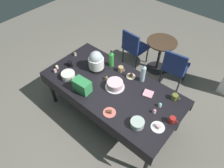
# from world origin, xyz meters

# --- Properties ---
(ground) EXTENTS (9.00, 9.00, 0.00)m
(ground) POSITION_xyz_m (0.00, 0.00, 0.00)
(ground) COLOR slate
(potluck_table) EXTENTS (2.20, 1.10, 0.75)m
(potluck_table) POSITION_xyz_m (0.00, 0.00, 0.69)
(potluck_table) COLOR black
(potluck_table) RESTS_ON ground
(frosted_layer_cake) EXTENTS (0.30, 0.30, 0.12)m
(frosted_layer_cake) POSITION_xyz_m (0.04, 0.02, 0.81)
(frosted_layer_cake) COLOR silver
(frosted_layer_cake) RESTS_ON potluck_table
(slow_cooker) EXTENTS (0.26, 0.26, 0.34)m
(slow_cooker) POSITION_xyz_m (-0.46, 0.14, 0.91)
(slow_cooker) COLOR black
(slow_cooker) RESTS_ON potluck_table
(glass_salad_bowl) EXTENTS (0.18, 0.18, 0.08)m
(glass_salad_bowl) POSITION_xyz_m (0.69, -0.31, 0.79)
(glass_salad_bowl) COLOR #B2C6BC
(glass_salad_bowl) RESTS_ON potluck_table
(ceramic_snack_bowl) EXTENTS (0.22, 0.22, 0.10)m
(ceramic_snack_bowl) POSITION_xyz_m (-0.65, -0.31, 0.80)
(ceramic_snack_bowl) COLOR silver
(ceramic_snack_bowl) RESTS_ON potluck_table
(dessert_plate_white) EXTENTS (0.18, 0.18, 0.05)m
(dessert_plate_white) POSITION_xyz_m (0.92, -0.16, 0.76)
(dessert_plate_white) COLOR white
(dessert_plate_white) RESTS_ON potluck_table
(dessert_plate_cream) EXTENTS (0.15, 0.15, 0.05)m
(dessert_plate_cream) POSITION_xyz_m (0.09, 0.36, 0.76)
(dessert_plate_cream) COLOR beige
(dessert_plate_cream) RESTS_ON potluck_table
(dessert_plate_coral) EXTENTS (0.18, 0.18, 0.04)m
(dessert_plate_coral) POSITION_xyz_m (0.29, -0.40, 0.76)
(dessert_plate_coral) COLOR #E07266
(dessert_plate_coral) RESTS_ON potluck_table
(cupcake_rose) EXTENTS (0.05, 0.05, 0.07)m
(cupcake_rose) POSITION_xyz_m (-0.16, 0.05, 0.78)
(cupcake_rose) COLOR beige
(cupcake_rose) RESTS_ON potluck_table
(cupcake_mint) EXTENTS (0.05, 0.05, 0.07)m
(cupcake_mint) POSITION_xyz_m (-0.92, -0.37, 0.78)
(cupcake_mint) COLOR beige
(cupcake_mint) RESTS_ON potluck_table
(cupcake_berry) EXTENTS (0.05, 0.05, 0.07)m
(cupcake_berry) POSITION_xyz_m (0.76, 0.01, 0.78)
(cupcake_berry) COLOR beige
(cupcake_berry) RESTS_ON potluck_table
(cupcake_cocoa) EXTENTS (0.05, 0.05, 0.07)m
(cupcake_cocoa) POSITION_xyz_m (-0.96, -0.29, 0.78)
(cupcake_cocoa) COLOR beige
(cupcake_cocoa) RESTS_ON potluck_table
(cupcake_vanilla) EXTENTS (0.05, 0.05, 0.07)m
(cupcake_vanilla) POSITION_xyz_m (-0.99, 0.14, 0.78)
(cupcake_vanilla) COLOR beige
(cupcake_vanilla) RESTS_ON potluck_table
(cupcake_lemon) EXTENTS (0.05, 0.05, 0.07)m
(cupcake_lemon) POSITION_xyz_m (0.76, 0.15, 0.78)
(cupcake_lemon) COLOR beige
(cupcake_lemon) RESTS_ON potluck_table
(soda_bottle_water) EXTENTS (0.07, 0.07, 0.33)m
(soda_bottle_water) POSITION_xyz_m (0.28, 0.41, 0.91)
(soda_bottle_water) COLOR silver
(soda_bottle_water) RESTS_ON potluck_table
(soda_bottle_lime_soda) EXTENTS (0.08, 0.08, 0.31)m
(soda_bottle_lime_soda) POSITION_xyz_m (-0.32, 0.36, 0.89)
(soda_bottle_lime_soda) COLOR green
(soda_bottle_lime_soda) RESTS_ON potluck_table
(coffee_mug_black) EXTENTS (0.12, 0.08, 0.08)m
(coffee_mug_black) POSITION_xyz_m (-0.85, -0.10, 0.79)
(coffee_mug_black) COLOR black
(coffee_mug_black) RESTS_ON potluck_table
(coffee_mug_red) EXTENTS (0.13, 0.08, 0.10)m
(coffee_mug_red) POSITION_xyz_m (1.01, 0.03, 0.80)
(coffee_mug_red) COLOR #B2231E
(coffee_mug_red) RESTS_ON potluck_table
(coffee_mug_olive) EXTENTS (0.13, 0.09, 0.09)m
(coffee_mug_olive) POSITION_xyz_m (0.85, 0.40, 0.79)
(coffee_mug_olive) COLOR olive
(coffee_mug_olive) RESTS_ON potluck_table
(coffee_mug_tan) EXTENTS (0.13, 0.09, 0.09)m
(coffee_mug_tan) POSITION_xyz_m (-0.11, 0.35, 0.80)
(coffee_mug_tan) COLOR tan
(coffee_mug_tan) RESTS_ON potluck_table
(soda_carton) EXTENTS (0.27, 0.18, 0.20)m
(soda_carton) POSITION_xyz_m (-0.28, -0.35, 0.85)
(soda_carton) COLOR #338C4C
(soda_carton) RESTS_ON potluck_table
(paper_napkin_stack) EXTENTS (0.17, 0.17, 0.02)m
(paper_napkin_stack) POSITION_xyz_m (0.51, 0.22, 0.76)
(paper_napkin_stack) COLOR pink
(paper_napkin_stack) RESTS_ON potluck_table
(maroon_chair_left) EXTENTS (0.47, 0.47, 0.85)m
(maroon_chair_left) POSITION_xyz_m (-0.56, 1.35, 0.49)
(maroon_chair_left) COLOR navy
(maroon_chair_left) RESTS_ON ground
(maroon_chair_right) EXTENTS (0.49, 0.49, 0.85)m
(maroon_chair_right) POSITION_xyz_m (0.41, 1.35, 0.49)
(maroon_chair_right) COLOR navy
(maroon_chair_right) RESTS_ON ground
(round_cafe_table) EXTENTS (0.60, 0.60, 0.72)m
(round_cafe_table) POSITION_xyz_m (-0.05, 1.58, 0.50)
(round_cafe_table) COLOR #473323
(round_cafe_table) RESTS_ON ground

